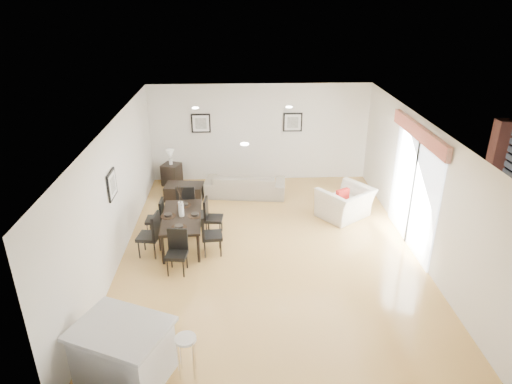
{
  "coord_description": "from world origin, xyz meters",
  "views": [
    {
      "loc": [
        -0.61,
        -8.11,
        5.0
      ],
      "look_at": [
        -0.26,
        0.4,
        1.18
      ],
      "focal_mm": 32.0,
      "sensor_mm": 36.0,
      "label": 1
    }
  ],
  "objects_px": {
    "dining_chair_enear": "(208,232)",
    "coffee_table": "(184,192)",
    "armchair": "(345,203)",
    "dining_chair_wfar": "(158,216)",
    "dining_chair_head": "(177,249)",
    "dining_chair_wnear": "(152,232)",
    "kitchen_island": "(123,352)",
    "bar_stool": "(186,343)",
    "side_table": "(172,174)",
    "dining_chair_efar": "(210,215)",
    "dining_chair_foot": "(187,202)",
    "sofa": "(245,184)",
    "dining_table": "(182,219)"
  },
  "relations": [
    {
      "from": "dining_chair_enear",
      "to": "coffee_table",
      "type": "distance_m",
      "value": 2.85
    },
    {
      "from": "armchair",
      "to": "dining_chair_wfar",
      "type": "relative_size",
      "value": 1.33
    },
    {
      "from": "dining_chair_head",
      "to": "dining_chair_wnear",
      "type": "bearing_deg",
      "value": 141.03
    },
    {
      "from": "armchair",
      "to": "dining_chair_enear",
      "type": "bearing_deg",
      "value": -10.73
    },
    {
      "from": "kitchen_island",
      "to": "bar_stool",
      "type": "height_order",
      "value": "kitchen_island"
    },
    {
      "from": "coffee_table",
      "to": "side_table",
      "type": "xyz_separation_m",
      "value": [
        -0.43,
        0.94,
        0.11
      ]
    },
    {
      "from": "armchair",
      "to": "dining_chair_head",
      "type": "height_order",
      "value": "dining_chair_head"
    },
    {
      "from": "dining_chair_efar",
      "to": "dining_chair_wnear",
      "type": "bearing_deg",
      "value": 131.5
    },
    {
      "from": "dining_chair_head",
      "to": "dining_chair_foot",
      "type": "relative_size",
      "value": 0.91
    },
    {
      "from": "side_table",
      "to": "armchair",
      "type": "bearing_deg",
      "value": -26.31
    },
    {
      "from": "dining_chair_head",
      "to": "coffee_table",
      "type": "distance_m",
      "value": 3.33
    },
    {
      "from": "dining_chair_head",
      "to": "bar_stool",
      "type": "distance_m",
      "value": 2.67
    },
    {
      "from": "sofa",
      "to": "coffee_table",
      "type": "distance_m",
      "value": 1.59
    },
    {
      "from": "dining_chair_wnear",
      "to": "dining_chair_enear",
      "type": "height_order",
      "value": "dining_chair_wnear"
    },
    {
      "from": "armchair",
      "to": "dining_chair_head",
      "type": "distance_m",
      "value": 4.26
    },
    {
      "from": "dining_chair_wnear",
      "to": "dining_chair_head",
      "type": "bearing_deg",
      "value": 53.28
    },
    {
      "from": "dining_table",
      "to": "kitchen_island",
      "type": "height_order",
      "value": "kitchen_island"
    },
    {
      "from": "sofa",
      "to": "dining_chair_head",
      "type": "bearing_deg",
      "value": 75.42
    },
    {
      "from": "dining_table",
      "to": "dining_chair_wnear",
      "type": "height_order",
      "value": "dining_chair_wnear"
    },
    {
      "from": "dining_chair_wnear",
      "to": "bar_stool",
      "type": "relative_size",
      "value": 1.42
    },
    {
      "from": "coffee_table",
      "to": "dining_table",
      "type": "bearing_deg",
      "value": -79.35
    },
    {
      "from": "dining_chair_efar",
      "to": "kitchen_island",
      "type": "relative_size",
      "value": 0.56
    },
    {
      "from": "armchair",
      "to": "dining_chair_foot",
      "type": "xyz_separation_m",
      "value": [
        -3.71,
        -0.13,
        0.16
      ]
    },
    {
      "from": "armchair",
      "to": "dining_chair_wnear",
      "type": "relative_size",
      "value": 1.22
    },
    {
      "from": "dining_table",
      "to": "side_table",
      "type": "xyz_separation_m",
      "value": [
        -0.64,
        3.26,
        -0.3
      ]
    },
    {
      "from": "sofa",
      "to": "dining_chair_enear",
      "type": "distance_m",
      "value": 3.0
    },
    {
      "from": "armchair",
      "to": "coffee_table",
      "type": "xyz_separation_m",
      "value": [
        -3.91,
        1.2,
        -0.17
      ]
    },
    {
      "from": "armchair",
      "to": "dining_chair_enear",
      "type": "relative_size",
      "value": 1.24
    },
    {
      "from": "dining_chair_wfar",
      "to": "armchair",
      "type": "bearing_deg",
      "value": 100.57
    },
    {
      "from": "kitchen_island",
      "to": "bar_stool",
      "type": "distance_m",
      "value": 0.87
    },
    {
      "from": "armchair",
      "to": "dining_chair_wnear",
      "type": "distance_m",
      "value": 4.53
    },
    {
      "from": "dining_chair_efar",
      "to": "bar_stool",
      "type": "relative_size",
      "value": 1.3
    },
    {
      "from": "dining_chair_wfar",
      "to": "dining_chair_efar",
      "type": "height_order",
      "value": "dining_chair_wfar"
    },
    {
      "from": "dining_chair_foot",
      "to": "side_table",
      "type": "bearing_deg",
      "value": -73.1
    },
    {
      "from": "dining_chair_wnear",
      "to": "dining_chair_foot",
      "type": "bearing_deg",
      "value": 167.05
    },
    {
      "from": "dining_chair_wnear",
      "to": "bar_stool",
      "type": "xyz_separation_m",
      "value": [
        0.99,
        -3.21,
        0.04
      ]
    },
    {
      "from": "dining_chair_wnear",
      "to": "dining_chair_enear",
      "type": "relative_size",
      "value": 1.02
    },
    {
      "from": "dining_chair_foot",
      "to": "dining_chair_head",
      "type": "bearing_deg",
      "value": 91.53
    },
    {
      "from": "dining_chair_efar",
      "to": "dining_chair_enear",
      "type": "bearing_deg",
      "value": -174.87
    },
    {
      "from": "dining_chair_wnear",
      "to": "side_table",
      "type": "bearing_deg",
      "value": -169.91
    },
    {
      "from": "dining_chair_head",
      "to": "side_table",
      "type": "relative_size",
      "value": 1.43
    },
    {
      "from": "sofa",
      "to": "side_table",
      "type": "distance_m",
      "value": 2.16
    },
    {
      "from": "dining_table",
      "to": "dining_chair_efar",
      "type": "xyz_separation_m",
      "value": [
        0.57,
        0.41,
        -0.12
      ]
    },
    {
      "from": "sofa",
      "to": "side_table",
      "type": "relative_size",
      "value": 3.45
    },
    {
      "from": "dining_table",
      "to": "dining_chair_wfar",
      "type": "bearing_deg",
      "value": 141.88
    },
    {
      "from": "dining_chair_efar",
      "to": "dining_chair_foot",
      "type": "distance_m",
      "value": 0.81
    },
    {
      "from": "sofa",
      "to": "armchair",
      "type": "distance_m",
      "value": 2.7
    },
    {
      "from": "armchair",
      "to": "dining_chair_wfar",
      "type": "xyz_separation_m",
      "value": [
        -4.27,
        -0.71,
        0.11
      ]
    },
    {
      "from": "armchair",
      "to": "dining_chair_enear",
      "type": "distance_m",
      "value": 3.49
    },
    {
      "from": "dining_chair_wfar",
      "to": "dining_chair_head",
      "type": "distance_m",
      "value": 1.5
    }
  ]
}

